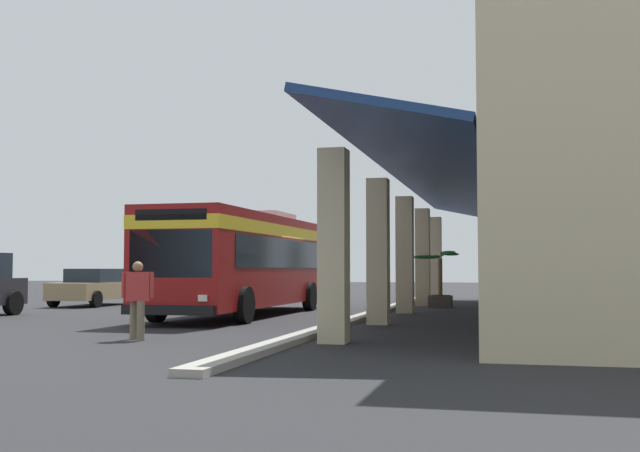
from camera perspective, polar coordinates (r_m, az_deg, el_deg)
ground at (r=24.40m, az=14.01°, el=-6.51°), size 120.00×120.00×0.00m
curb_strip at (r=26.06m, az=4.44°, el=-6.24°), size 31.79×0.50×0.12m
transit_bus at (r=24.83m, az=-5.44°, el=-2.25°), size 11.23×2.91×3.34m
parked_sedan_tan at (r=32.44m, az=-16.12°, el=-4.30°), size 4.41×2.04×1.47m
pedestrian at (r=16.57m, az=-13.23°, el=-5.03°), size 0.39×0.65×1.62m
potted_palm at (r=29.82m, az=8.82°, el=-4.83°), size 1.72×1.79×2.17m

